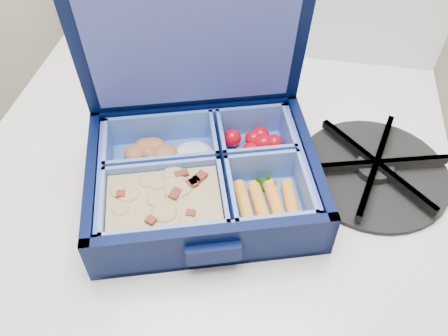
% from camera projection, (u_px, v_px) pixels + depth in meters
% --- Properties ---
extents(stove, '(0.56, 0.56, 0.84)m').
position_uv_depth(stove, '(217.00, 314.00, 0.88)').
color(stove, silver).
rests_on(stove, floor).
extents(bento_box, '(0.28, 0.25, 0.06)m').
position_uv_depth(bento_box, '(203.00, 177.00, 0.51)').
color(bento_box, black).
rests_on(bento_box, stove).
extents(burner_grate, '(0.21, 0.21, 0.02)m').
position_uv_depth(burner_grate, '(375.00, 167.00, 0.54)').
color(burner_grate, black).
rests_on(burner_grate, stove).
extents(burner_grate_rear, '(0.21, 0.21, 0.02)m').
position_uv_depth(burner_grate_rear, '(148.00, 48.00, 0.70)').
color(burner_grate_rear, black).
rests_on(burner_grate_rear, stove).
extents(fork, '(0.11, 0.16, 0.01)m').
position_uv_depth(fork, '(229.00, 123.00, 0.60)').
color(fork, silver).
rests_on(fork, stove).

